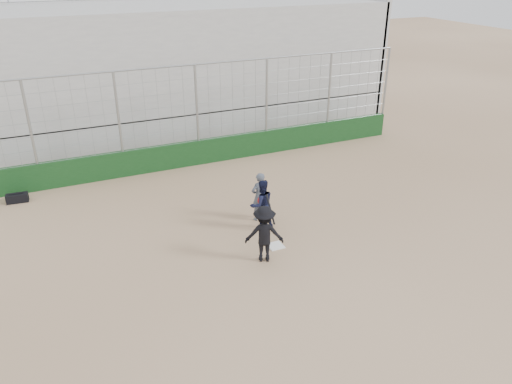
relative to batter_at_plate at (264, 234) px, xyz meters
name	(u,v)px	position (x,y,z in m)	size (l,w,h in m)	color
ground	(276,246)	(0.60, 0.50, -0.83)	(90.00, 90.00, 0.00)	#836246
home_plate	(276,246)	(0.60, 0.50, -0.81)	(0.44, 0.44, 0.02)	white
backstop	(199,141)	(0.60, 7.50, 0.13)	(18.10, 0.25, 4.04)	#103313
bleachers	(163,69)	(0.60, 12.45, 2.10)	(20.25, 6.70, 6.98)	#9E9E9E
batter_at_plate	(264,234)	(0.00, 0.00, 0.00)	(1.22, 0.99, 1.81)	black
catcher_crouched	(262,213)	(0.66, 1.60, -0.27)	(0.86, 0.70, 1.12)	black
umpire	(259,199)	(0.86, 2.21, -0.10)	(0.59, 0.39, 1.45)	#454C57
equipment_bag	(17,198)	(-6.23, 6.73, -0.67)	(0.74, 0.37, 0.34)	black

